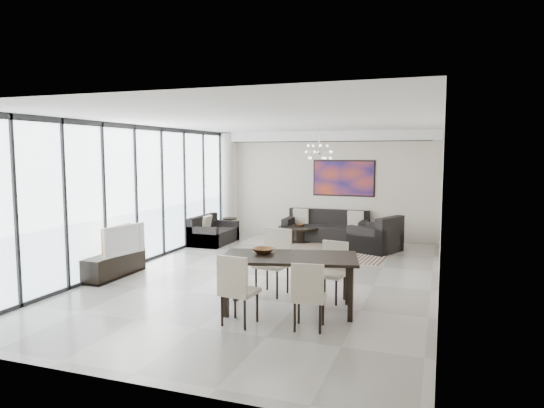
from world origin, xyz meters
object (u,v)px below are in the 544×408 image
at_px(sofa_main, 326,230).
at_px(television, 121,240).
at_px(dining_table, 289,262).
at_px(coffee_table, 299,233).
at_px(tv_console, 115,265).

height_order(sofa_main, television, television).
bearing_deg(dining_table, sofa_main, 97.76).
height_order(coffee_table, dining_table, dining_table).
xyz_separation_m(tv_console, television, (0.16, -0.01, 0.50)).
relative_size(coffee_table, tv_console, 0.78).
bearing_deg(tv_console, sofa_main, 60.33).
bearing_deg(coffee_table, dining_table, -75.28).
xyz_separation_m(tv_console, dining_table, (3.69, -0.79, 0.51)).
height_order(television, dining_table, television).
bearing_deg(dining_table, tv_console, 167.97).
distance_m(television, dining_table, 3.61).
xyz_separation_m(sofa_main, dining_table, (0.80, -5.86, 0.46)).
distance_m(sofa_main, television, 5.78).
bearing_deg(tv_console, coffee_table, 64.61).
relative_size(sofa_main, dining_table, 1.03).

